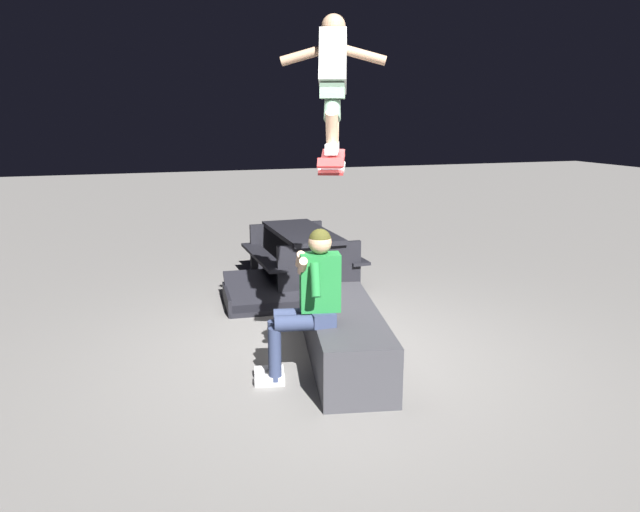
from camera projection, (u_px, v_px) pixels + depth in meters
ground_plane at (333, 355)px, 5.82m from camera, size 40.00×40.00×0.00m
ledge_box_main at (345, 337)px, 5.57m from camera, size 2.03×1.00×0.52m
person_sitting_on_ledge at (307, 297)px, 5.13m from camera, size 0.59×0.78×1.35m
skateboard at (332, 162)px, 5.02m from camera, size 1.02×0.55×0.16m
skater_airborne at (333, 77)px, 4.92m from camera, size 0.63×0.86×1.12m
kicker_ramp at (265, 298)px, 7.37m from camera, size 0.99×1.04×0.44m
picnic_table_back at (302, 248)px, 8.20m from camera, size 1.72×1.37×0.75m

